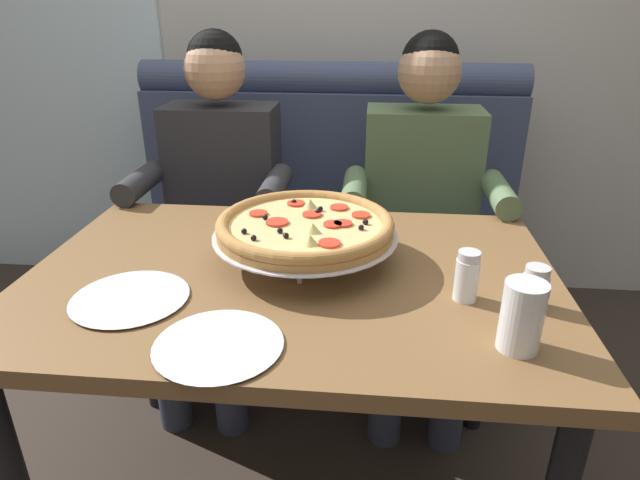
{
  "coord_description": "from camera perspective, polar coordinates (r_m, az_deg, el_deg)",
  "views": [
    {
      "loc": [
        0.18,
        -1.15,
        1.36
      ],
      "look_at": [
        0.07,
        0.0,
        0.84
      ],
      "focal_mm": 30.21,
      "sensor_mm": 36.0,
      "label": 1
    }
  ],
  "objects": [
    {
      "name": "shaker_pepper_flakes",
      "position": [
        1.21,
        15.25,
        -4.03
      ],
      "size": [
        0.05,
        0.05,
        0.11
      ],
      "color": "white",
      "rests_on": "dining_table"
    },
    {
      "name": "patio_chair",
      "position": [
        3.46,
        -17.11,
        9.03
      ],
      "size": [
        0.4,
        0.4,
        0.86
      ],
      "color": "black",
      "rests_on": "ground_plane"
    },
    {
      "name": "diner_left",
      "position": [
        1.97,
        -10.78,
        4.4
      ],
      "size": [
        0.54,
        0.64,
        1.27
      ],
      "color": "#2D3342",
      "rests_on": "ground_plane"
    },
    {
      "name": "dining_table",
      "position": [
        1.35,
        -2.94,
        -6.85
      ],
      "size": [
        1.28,
        0.86,
        0.76
      ],
      "color": "brown",
      "rests_on": "ground_plane"
    },
    {
      "name": "plate_near_right",
      "position": [
        1.05,
        -10.72,
        -10.59
      ],
      "size": [
        0.25,
        0.25,
        0.02
      ],
      "color": "white",
      "rests_on": "dining_table"
    },
    {
      "name": "shaker_oregano",
      "position": [
        1.23,
        21.75,
        -4.96
      ],
      "size": [
        0.05,
        0.05,
        0.1
      ],
      "color": "white",
      "rests_on": "dining_table"
    },
    {
      "name": "drinking_glass",
      "position": [
        1.07,
        20.53,
        -8.01
      ],
      "size": [
        0.08,
        0.08,
        0.14
      ],
      "color": "silver",
      "rests_on": "dining_table"
    },
    {
      "name": "plate_near_left",
      "position": [
        1.26,
        -19.5,
        -5.57
      ],
      "size": [
        0.26,
        0.26,
        0.02
      ],
      "color": "white",
      "rests_on": "dining_table"
    },
    {
      "name": "pizza",
      "position": [
        1.33,
        -1.56,
        1.41
      ],
      "size": [
        0.46,
        0.46,
        0.13
      ],
      "color": "silver",
      "rests_on": "dining_table"
    },
    {
      "name": "diner_right",
      "position": [
        1.9,
        10.7,
        3.69
      ],
      "size": [
        0.54,
        0.64,
        1.27
      ],
      "color": "#2D3342",
      "rests_on": "ground_plane"
    },
    {
      "name": "booth_bench",
      "position": [
        2.27,
        0.47,
        -1.02
      ],
      "size": [
        1.61,
        0.78,
        1.13
      ],
      "color": "#424C6B",
      "rests_on": "ground_plane"
    }
  ]
}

